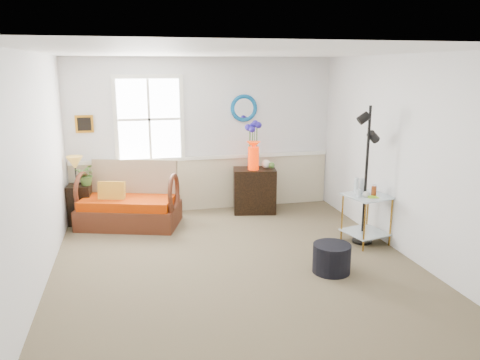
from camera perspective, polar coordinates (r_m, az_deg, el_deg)
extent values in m
cube|color=#72644B|center=(6.00, -0.47, -10.33)|extent=(4.50, 5.00, 0.01)
cube|color=white|center=(5.48, -0.52, 15.35)|extent=(4.50, 5.00, 0.01)
cube|color=white|center=(8.02, -4.47, 5.44)|extent=(4.50, 0.01, 2.60)
cube|color=white|center=(3.29, 9.25, -6.68)|extent=(4.50, 0.01, 2.60)
cube|color=white|center=(5.56, -23.73, 0.69)|extent=(0.01, 5.00, 2.60)
cube|color=white|center=(6.47, 19.36, 2.74)|extent=(0.01, 5.00, 2.60)
cube|color=beige|center=(8.16, -4.33, -0.50)|extent=(4.46, 0.02, 0.90)
cube|color=white|center=(8.05, -4.38, 2.73)|extent=(4.46, 0.04, 0.06)
cube|color=orange|center=(7.91, -18.45, 6.50)|extent=(0.28, 0.03, 0.28)
torus|color=#036EAE|center=(8.08, 0.46, 8.76)|extent=(0.47, 0.07, 0.47)
imported|color=#4A7630|center=(7.70, -18.15, 0.37)|extent=(0.39, 0.42, 0.27)
cylinder|color=black|center=(5.85, 11.10, -9.34)|extent=(0.59, 0.59, 0.35)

